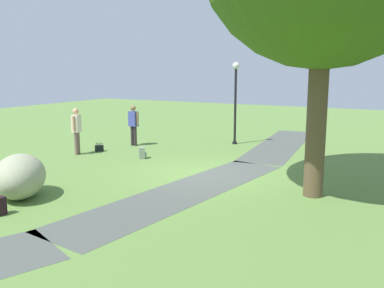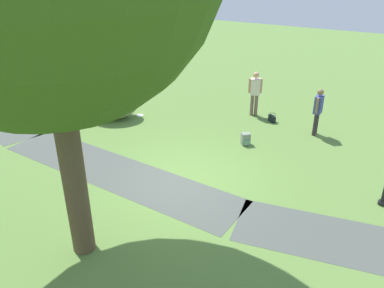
# 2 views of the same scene
# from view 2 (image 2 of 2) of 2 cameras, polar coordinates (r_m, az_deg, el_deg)

# --- Properties ---
(ground_plane) EXTENTS (48.00, 48.00, 0.00)m
(ground_plane) POSITION_cam_2_polar(r_m,az_deg,el_deg) (11.31, -1.86, -5.49)
(ground_plane) COLOR #5D813C
(footpath_segment_mid) EXTENTS (8.16, 2.77, 0.01)m
(footpath_segment_mid) POSITION_cam_2_polar(r_m,az_deg,el_deg) (11.99, -10.72, -3.93)
(footpath_segment_mid) COLOR #4C514B
(footpath_segment_mid) RESTS_ON ground
(lawn_boulder) EXTENTS (2.15, 2.09, 1.08)m
(lawn_boulder) POSITION_cam_2_polar(r_m,az_deg,el_deg) (15.42, -10.99, 5.46)
(lawn_boulder) COLOR #9A9D7D
(lawn_boulder) RESTS_ON ground
(woman_with_handbag) EXTENTS (0.50, 0.34, 1.71)m
(woman_with_handbag) POSITION_cam_2_polar(r_m,az_deg,el_deg) (15.46, 8.92, 7.50)
(woman_with_handbag) COLOR #735652
(woman_with_handbag) RESTS_ON ground
(man_near_boulder) EXTENTS (0.27, 0.52, 1.66)m
(man_near_boulder) POSITION_cam_2_polar(r_m,az_deg,el_deg) (14.31, 17.42, 4.80)
(man_near_boulder) COLOR #30272B
(man_near_boulder) RESTS_ON ground
(handbag_on_grass) EXTENTS (0.38, 0.38, 0.31)m
(handbag_on_grass) POSITION_cam_2_polar(r_m,az_deg,el_deg) (15.28, 11.26, 3.61)
(handbag_on_grass) COLOR black
(handbag_on_grass) RESTS_ON ground
(backpack_by_boulder) EXTENTS (0.30, 0.28, 0.40)m
(backpack_by_boulder) POSITION_cam_2_polar(r_m,az_deg,el_deg) (15.75, -15.45, 4.07)
(backpack_by_boulder) COLOR black
(backpack_by_boulder) RESTS_ON ground
(spare_backpack_on_lawn) EXTENTS (0.35, 0.35, 0.40)m
(spare_backpack_on_lawn) POSITION_cam_2_polar(r_m,az_deg,el_deg) (13.38, 7.61, 0.68)
(spare_backpack_on_lawn) COLOR gray
(spare_backpack_on_lawn) RESTS_ON ground
(frisbee_on_grass) EXTENTS (0.27, 0.27, 0.02)m
(frisbee_on_grass) POSITION_cam_2_polar(r_m,az_deg,el_deg) (15.70, -7.41, 4.04)
(frisbee_on_grass) COLOR white
(frisbee_on_grass) RESTS_ON ground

